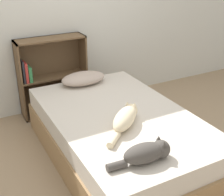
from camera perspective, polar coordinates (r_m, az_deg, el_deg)
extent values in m
plane|color=#997F60|center=(3.21, 1.30, -10.64)|extent=(8.00, 8.00, 0.00)
cube|color=silver|center=(3.96, -9.07, 15.76)|extent=(8.00, 0.06, 2.50)
cube|color=#99754C|center=(3.12, 1.33, -8.41)|extent=(1.26, 2.02, 0.30)
cube|color=beige|center=(3.00, 1.37, -4.48)|extent=(1.22, 1.96, 0.19)
ellipsoid|color=#B29E8E|center=(3.59, -5.27, 3.60)|extent=(0.52, 0.30, 0.14)
ellipsoid|color=beige|center=(2.71, 2.36, -3.77)|extent=(0.42, 0.40, 0.15)
sphere|color=beige|center=(2.86, 3.46, -2.29)|extent=(0.13, 0.13, 0.13)
cone|color=beige|center=(2.84, 2.82, -0.96)|extent=(0.04, 0.04, 0.03)
cone|color=beige|center=(2.82, 4.16, -1.18)|extent=(0.04, 0.04, 0.03)
cylinder|color=beige|center=(2.51, 0.32, -7.64)|extent=(0.18, 0.17, 0.06)
ellipsoid|color=#47423D|center=(2.29, 5.94, -10.00)|extent=(0.34, 0.19, 0.15)
sphere|color=#47423D|center=(2.35, 8.92, -9.21)|extent=(0.14, 0.14, 0.14)
cone|color=#47423D|center=(2.34, 8.53, -7.24)|extent=(0.04, 0.04, 0.03)
cone|color=#47423D|center=(2.29, 9.55, -8.18)|extent=(0.04, 0.04, 0.03)
cylinder|color=#47423D|center=(2.23, 0.84, -12.29)|extent=(0.15, 0.07, 0.06)
cube|color=brown|center=(3.84, -16.47, 2.79)|extent=(0.02, 0.26, 0.96)
cube|color=brown|center=(4.06, -5.27, 4.95)|extent=(0.02, 0.26, 0.96)
cube|color=brown|center=(4.12, -10.20, -2.21)|extent=(0.83, 0.26, 0.02)
cube|color=brown|center=(3.79, -11.30, 10.59)|extent=(0.83, 0.26, 0.02)
cube|color=brown|center=(3.93, -10.72, 3.92)|extent=(0.79, 0.26, 0.02)
cube|color=brown|center=(4.04, -11.26, 4.46)|extent=(0.83, 0.02, 0.96)
cube|color=#232328|center=(3.76, -16.05, 4.69)|extent=(0.02, 0.16, 0.26)
cube|color=#B7332D|center=(3.77, -15.55, 4.59)|extent=(0.03, 0.16, 0.24)
cube|color=#337F47|center=(3.79, -14.91, 4.32)|extent=(0.04, 0.16, 0.18)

